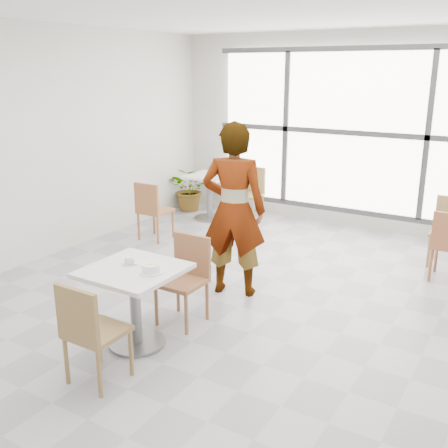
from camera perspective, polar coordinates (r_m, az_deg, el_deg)
The scene contains 15 objects.
floor at distance 5.63m, azimuth 1.62°, elevation -9.04°, with size 7.00×7.00×0.00m, color #9E9EA5.
ceiling at distance 5.10m, azimuth 1.91°, elevation 22.95°, with size 7.00×7.00×0.00m, color white.
wall_back at distance 8.35m, azimuth 13.99°, elevation 9.71°, with size 6.00×6.00×0.00m, color silver.
wall_left at distance 7.12m, azimuth -19.90°, elevation 8.10°, with size 7.00×7.00×0.00m, color silver.
window at distance 8.28m, azimuth 13.84°, elevation 9.68°, with size 4.60×0.07×2.52m.
main_table at distance 4.76m, azimuth -9.74°, elevation -7.35°, with size 0.80×0.80×0.75m.
chair_near at distance 4.27m, azimuth -14.56°, elevation -10.95°, with size 0.42×0.42×0.87m.
chair_far at distance 5.18m, azimuth -4.16°, elevation -5.36°, with size 0.42×0.42×0.87m.
oatmeal_bowl at distance 4.54m, azimuth -7.99°, elevation -4.78°, with size 0.21×0.21×0.10m.
coffee_cup at distance 4.76m, azimuth -10.33°, elevation -4.01°, with size 0.16×0.13×0.07m.
person at distance 5.66m, azimuth 1.09°, elevation 1.51°, with size 0.70×0.46×1.92m, color black.
bg_table_left at distance 8.70m, azimuth -1.59°, elevation 3.69°, with size 0.70×0.70×0.75m.
bg_chair_left_near at distance 7.65m, azimuth -7.92°, elevation 1.81°, with size 0.42×0.42×0.87m.
bg_chair_left_far at distance 8.70m, azimuth 2.91°, elevation 3.77°, with size 0.42×0.42×0.87m.
plant_left at distance 9.26m, azimuth -3.66°, elevation 3.84°, with size 0.70×0.61×0.78m, color #43763B.
Camera 1 is at (2.52, -4.40, 2.44)m, focal length 41.79 mm.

